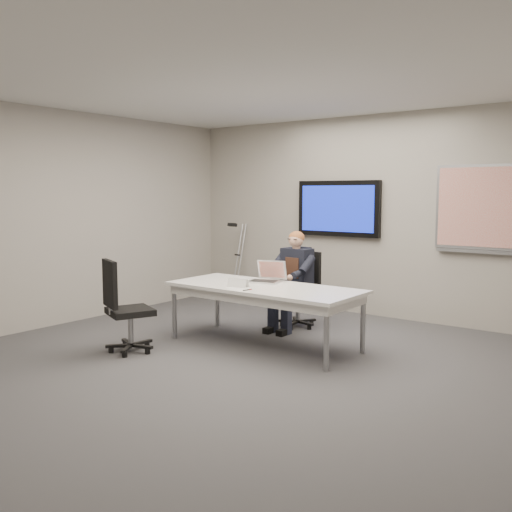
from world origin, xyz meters
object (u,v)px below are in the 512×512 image
Objects in this scene: conference_table at (264,293)px; office_chair_near at (127,323)px; laptop at (267,277)px; seated_person at (290,290)px; office_chair_far at (300,303)px.

conference_table is 1.55m from office_chair_near.
laptop is (0.88, 1.39, 0.43)m from office_chair_near.
seated_person reaches higher than office_chair_near.
laptop is at bearing 118.83° from conference_table.
office_chair_near is 1.70m from laptop.
seated_person is at bearing 103.25° from conference_table.
conference_table is at bearing -109.48° from office_chair_near.
office_chair_near reaches higher than conference_table.
seated_person is at bearing 78.81° from laptop.
office_chair_far is (-0.18, 1.04, -0.30)m from conference_table.
seated_person is at bearing -81.06° from office_chair_far.
office_chair_far is 2.35× the size of laptop.
office_chair_far is at bearing 91.28° from seated_person.
laptop is (0.04, -0.54, 0.24)m from seated_person.
office_chair_far reaches higher than laptop.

